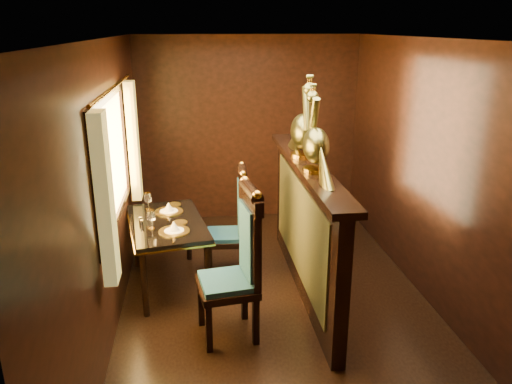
# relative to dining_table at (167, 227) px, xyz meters

# --- Properties ---
(ground) EXTENTS (5.00, 5.00, 0.00)m
(ground) POSITION_rel_dining_table_xyz_m (1.05, -0.59, -0.65)
(ground) COLOR black
(ground) RESTS_ON ground
(room_shell) EXTENTS (3.04, 5.04, 2.52)m
(room_shell) POSITION_rel_dining_table_xyz_m (0.97, -0.57, 0.93)
(room_shell) COLOR black
(room_shell) RESTS_ON ground
(partition) EXTENTS (0.26, 2.70, 1.36)m
(partition) POSITION_rel_dining_table_xyz_m (1.38, -0.29, 0.06)
(partition) COLOR black
(partition) RESTS_ON ground
(dining_table) EXTENTS (0.94, 1.33, 0.92)m
(dining_table) POSITION_rel_dining_table_xyz_m (0.00, 0.00, 0.00)
(dining_table) COLOR black
(dining_table) RESTS_ON ground
(chair_left) EXTENTS (0.56, 0.59, 1.39)m
(chair_left) POSITION_rel_dining_table_xyz_m (0.67, -0.96, 0.08)
(chair_left) COLOR black
(chair_left) RESTS_ON ground
(chair_right) EXTENTS (0.47, 0.49, 1.23)m
(chair_right) POSITION_rel_dining_table_xyz_m (0.72, 0.17, -0.01)
(chair_right) COLOR black
(chair_right) RESTS_ON ground
(peacock_left) EXTENTS (0.24, 0.64, 0.76)m
(peacock_left) POSITION_rel_dining_table_xyz_m (1.38, -0.59, 1.09)
(peacock_left) COLOR #184A2A
(peacock_left) RESTS_ON partition
(peacock_right) EXTENTS (0.26, 0.69, 0.83)m
(peacock_right) POSITION_rel_dining_table_xyz_m (1.38, -0.07, 1.12)
(peacock_right) COLOR #184A2A
(peacock_right) RESTS_ON partition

